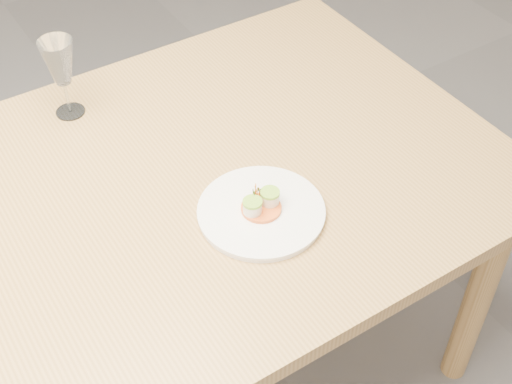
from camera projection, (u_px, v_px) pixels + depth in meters
dinner_plate at (261, 211)px, 1.48m from camera, size 0.27×0.27×0.07m
wine_glass_3 at (59, 64)px, 1.63m from camera, size 0.08×0.08×0.20m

